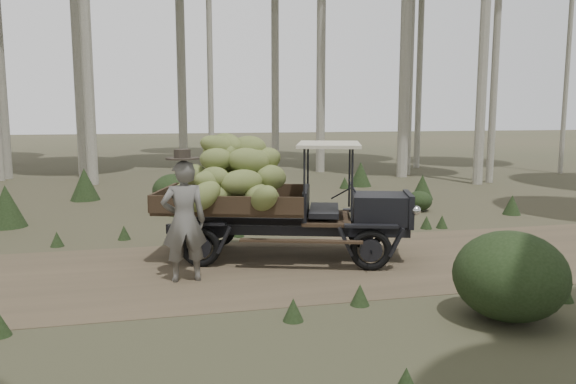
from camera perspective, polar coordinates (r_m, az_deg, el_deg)
The scene contains 4 objects.
ground at distance 9.54m, azimuth -10.72°, elevation -8.12°, with size 120.00×120.00×0.00m, color #473D2B.
dirt_track at distance 9.54m, azimuth -10.73°, elevation -8.10°, with size 70.00×4.00×0.01m, color brown.
banana_truck at distance 10.10m, azimuth -3.47°, elevation 0.95°, with size 4.80×2.94×2.31m.
farmer at distance 8.89m, azimuth -10.52°, elevation -2.79°, with size 0.73×0.55×2.08m.
Camera 1 is at (-0.34, -9.15, 2.66)m, focal length 35.00 mm.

